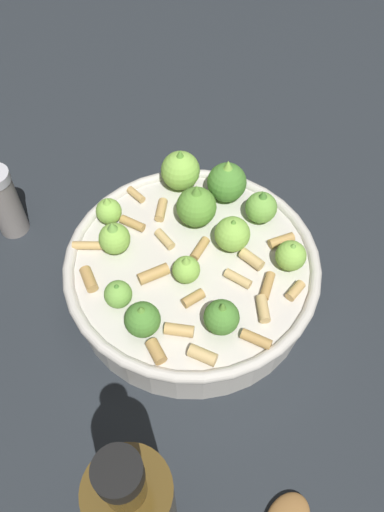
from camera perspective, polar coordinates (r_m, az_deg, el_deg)
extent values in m
plane|color=#23282D|center=(0.60, 0.00, -3.78)|extent=(2.40, 2.40, 0.00)
cylinder|color=beige|center=(0.58, 0.00, -2.26)|extent=(0.27, 0.27, 0.06)
torus|color=beige|center=(0.55, 0.00, -0.61)|extent=(0.28, 0.28, 0.01)
sphere|color=#8CC64C|center=(0.55, 11.08, 0.04)|extent=(0.03, 0.03, 0.03)
cone|color=#75B247|center=(0.53, 11.34, 1.03)|extent=(0.01, 0.01, 0.01)
sphere|color=#609E38|center=(0.57, 0.50, 5.56)|extent=(0.05, 0.05, 0.05)
cone|color=#609E38|center=(0.55, 0.52, 7.20)|extent=(0.02, 0.02, 0.02)
sphere|color=#75B247|center=(0.52, -8.33, -4.29)|extent=(0.03, 0.03, 0.03)
cone|color=#4C8933|center=(0.51, -8.51, -3.50)|extent=(0.01, 0.01, 0.01)
sphere|color=#8CC64C|center=(0.61, -1.31, 9.61)|extent=(0.05, 0.05, 0.05)
cone|color=#609E38|center=(0.60, -1.35, 11.19)|extent=(0.02, 0.02, 0.02)
sphere|color=#4C8933|center=(0.50, -5.60, -7.15)|extent=(0.04, 0.04, 0.04)
cone|color=#609E38|center=(0.48, -5.76, -6.15)|extent=(0.02, 0.02, 0.01)
sphere|color=#4C8933|center=(0.50, 3.35, -6.91)|extent=(0.04, 0.04, 0.04)
cone|color=#609E38|center=(0.48, 3.46, -5.82)|extent=(0.01, 0.01, 0.02)
sphere|color=#8CC64C|center=(0.59, -9.37, 5.02)|extent=(0.03, 0.03, 0.03)
cone|color=#8CC64C|center=(0.58, -9.58, 6.03)|extent=(0.02, 0.02, 0.01)
sphere|color=#8CC64C|center=(0.53, -0.65, -1.55)|extent=(0.03, 0.03, 0.03)
cone|color=#8CC64C|center=(0.52, -0.67, -0.55)|extent=(0.01, 0.01, 0.01)
sphere|color=#8CC64C|center=(0.56, -8.73, 1.96)|extent=(0.03, 0.03, 0.03)
cone|color=#75B247|center=(0.54, -8.97, 3.16)|extent=(0.02, 0.02, 0.02)
sphere|color=#8CC64C|center=(0.55, 4.41, 2.70)|extent=(0.04, 0.04, 0.04)
cone|color=#609E38|center=(0.54, 4.53, 3.90)|extent=(0.01, 0.01, 0.01)
sphere|color=#75B247|center=(0.58, 7.81, 5.44)|extent=(0.04, 0.04, 0.04)
cone|color=#4C8933|center=(0.57, 8.02, 6.68)|extent=(0.02, 0.02, 0.02)
sphere|color=#4C8933|center=(0.60, 3.95, 8.29)|extent=(0.05, 0.05, 0.05)
cone|color=#8CC64C|center=(0.58, 4.08, 9.94)|extent=(0.02, 0.02, 0.02)
cylinder|color=tan|center=(0.61, -6.34, 6.90)|extent=(0.03, 0.02, 0.01)
cylinder|color=tan|center=(0.54, -4.26, -2.21)|extent=(0.01, 0.03, 0.01)
cylinder|color=tan|center=(0.56, 0.90, 0.83)|extent=(0.02, 0.03, 0.01)
cylinder|color=tan|center=(0.49, 1.20, -11.11)|extent=(0.03, 0.03, 0.01)
cylinder|color=tan|center=(0.52, 0.14, -4.80)|extent=(0.01, 0.02, 0.01)
cylinder|color=tan|center=(0.57, 10.03, 1.74)|extent=(0.01, 0.03, 0.01)
cylinder|color=tan|center=(0.54, 5.20, -2.55)|extent=(0.03, 0.02, 0.01)
cylinder|color=tan|center=(0.54, -11.56, -2.57)|extent=(0.03, 0.01, 0.01)
cylinder|color=tan|center=(0.49, -4.06, -10.69)|extent=(0.02, 0.01, 0.01)
cylinder|color=tan|center=(0.52, 8.03, -5.92)|extent=(0.03, 0.02, 0.01)
cylinder|color=tan|center=(0.55, 6.75, -0.36)|extent=(0.03, 0.02, 0.01)
cylinder|color=tan|center=(0.58, -6.72, 3.68)|extent=(0.03, 0.02, 0.01)
cylinder|color=tan|center=(0.57, -3.09, 1.92)|extent=(0.03, 0.01, 0.01)
cylinder|color=tan|center=(0.50, -1.46, -8.35)|extent=(0.03, 0.03, 0.01)
cylinder|color=tan|center=(0.53, 8.50, -3.36)|extent=(0.03, 0.03, 0.01)
cylinder|color=tan|center=(0.57, -11.70, 1.18)|extent=(0.02, 0.03, 0.01)
cylinder|color=tan|center=(0.59, -3.52, 5.21)|extent=(0.03, 0.03, 0.01)
cylinder|color=tan|center=(0.50, 7.26, -9.29)|extent=(0.03, 0.03, 0.01)
cylinder|color=tan|center=(0.54, 11.58, -3.85)|extent=(0.02, 0.03, 0.01)
cylinder|color=gray|center=(0.66, -20.27, 5.33)|extent=(0.04, 0.04, 0.09)
cylinder|color=#4C3814|center=(0.33, -7.78, -24.11)|extent=(0.03, 0.03, 0.04)
cylinder|color=black|center=(0.30, -8.35, -23.08)|extent=(0.03, 0.03, 0.02)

